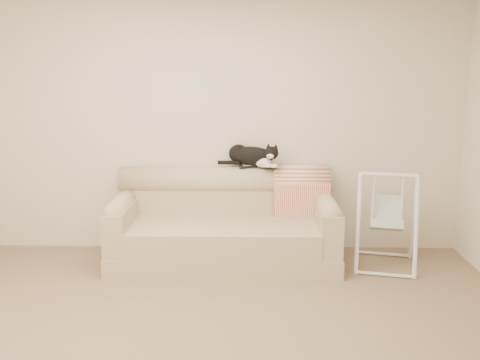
{
  "coord_description": "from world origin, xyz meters",
  "views": [
    {
      "loc": [
        0.32,
        -3.45,
        1.94
      ],
      "look_at": [
        0.23,
        1.27,
        0.9
      ],
      "focal_mm": 40.0,
      "sensor_mm": 36.0,
      "label": 1
    }
  ],
  "objects_px": {
    "remote_b": "(268,167)",
    "sofa": "(225,226)",
    "baby_swing": "(386,220)",
    "tuxedo_cat": "(252,156)",
    "remote_a": "(248,166)"
  },
  "relations": [
    {
      "from": "remote_b",
      "to": "tuxedo_cat",
      "type": "bearing_deg",
      "value": 159.94
    },
    {
      "from": "sofa",
      "to": "baby_swing",
      "type": "bearing_deg",
      "value": -4.65
    },
    {
      "from": "remote_a",
      "to": "tuxedo_cat",
      "type": "relative_size",
      "value": 0.29
    },
    {
      "from": "sofa",
      "to": "baby_swing",
      "type": "distance_m",
      "value": 1.57
    },
    {
      "from": "baby_swing",
      "to": "tuxedo_cat",
      "type": "bearing_deg",
      "value": 163.08
    },
    {
      "from": "remote_b",
      "to": "baby_swing",
      "type": "height_order",
      "value": "baby_swing"
    },
    {
      "from": "sofa",
      "to": "remote_b",
      "type": "relative_size",
      "value": 12.46
    },
    {
      "from": "remote_a",
      "to": "remote_b",
      "type": "distance_m",
      "value": 0.21
    },
    {
      "from": "remote_b",
      "to": "tuxedo_cat",
      "type": "xyz_separation_m",
      "value": [
        -0.16,
        0.06,
        0.11
      ]
    },
    {
      "from": "remote_a",
      "to": "baby_swing",
      "type": "relative_size",
      "value": 0.2
    },
    {
      "from": "sofa",
      "to": "remote_b",
      "type": "xyz_separation_m",
      "value": [
        0.43,
        0.21,
        0.56
      ]
    },
    {
      "from": "sofa",
      "to": "baby_swing",
      "type": "xyz_separation_m",
      "value": [
        1.56,
        -0.13,
        0.11
      ]
    },
    {
      "from": "remote_a",
      "to": "remote_b",
      "type": "relative_size",
      "value": 1.05
    },
    {
      "from": "tuxedo_cat",
      "to": "baby_swing",
      "type": "height_order",
      "value": "tuxedo_cat"
    },
    {
      "from": "remote_b",
      "to": "sofa",
      "type": "bearing_deg",
      "value": -154.66
    }
  ]
}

